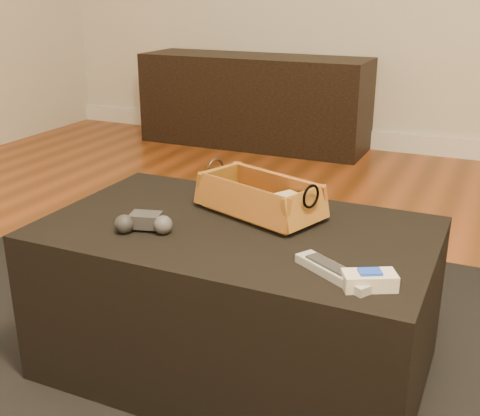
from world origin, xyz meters
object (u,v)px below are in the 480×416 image
at_px(tv_remote, 252,205).
at_px(wicker_basket, 260,199).
at_px(silver_remote, 334,272).
at_px(game_controller, 145,223).
at_px(ottoman, 236,298).
at_px(media_cabinet, 254,101).
at_px(cream_gadget, 369,280).

relative_size(tv_remote, wicker_basket, 0.48).
bearing_deg(silver_remote, game_controller, 174.85).
xyz_separation_m(ottoman, tv_remote, (-0.00, 0.11, 0.23)).
xyz_separation_m(media_cabinet, silver_remote, (1.28, -2.56, 0.15)).
distance_m(wicker_basket, game_controller, 0.32).
relative_size(media_cabinet, silver_remote, 7.61).
height_order(ottoman, silver_remote, silver_remote).
xyz_separation_m(silver_remote, cream_gadget, (0.08, -0.02, 0.01)).
relative_size(media_cabinet, wicker_basket, 3.93).
bearing_deg(wicker_basket, game_controller, -131.51).
height_order(ottoman, wicker_basket, wicker_basket).
bearing_deg(media_cabinet, tv_remote, -66.95).
relative_size(wicker_basket, game_controller, 2.50).
relative_size(tv_remote, cream_gadget, 1.51).
xyz_separation_m(media_cabinet, tv_remote, (0.97, -2.28, 0.16)).
distance_m(game_controller, cream_gadget, 0.59).
xyz_separation_m(ottoman, wicker_basket, (0.02, 0.11, 0.25)).
bearing_deg(cream_gadget, ottoman, 153.39).
xyz_separation_m(media_cabinet, cream_gadget, (1.37, -2.59, 0.15)).
distance_m(media_cabinet, wicker_basket, 2.49).
bearing_deg(ottoman, wicker_basket, 80.80).
height_order(wicker_basket, game_controller, wicker_basket).
relative_size(media_cabinet, tv_remote, 8.26).
bearing_deg(media_cabinet, silver_remote, -63.39).
xyz_separation_m(ottoman, silver_remote, (0.31, -0.17, 0.22)).
height_order(wicker_basket, silver_remote, wicker_basket).
bearing_deg(wicker_basket, media_cabinet, 113.55).
bearing_deg(ottoman, tv_remote, 91.49).
bearing_deg(media_cabinet, cream_gadget, -62.17).
distance_m(game_controller, silver_remote, 0.51).
relative_size(media_cabinet, ottoman, 1.52).
distance_m(media_cabinet, ottoman, 2.58).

